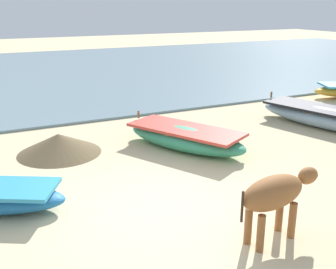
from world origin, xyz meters
TOP-DOWN VIEW (x-y plane):
  - ground at (0.00, 0.00)m, footprint 80.00×80.00m
  - sea_water at (0.00, 16.01)m, footprint 60.00×20.00m
  - fishing_boat_1 at (6.50, 2.46)m, footprint 2.29×4.42m
  - fishing_boat_4 at (1.87, 2.63)m, footprint 2.55×3.47m
  - cow_adult_brown at (1.12, -1.60)m, footprint 1.64×0.62m
  - debris_pile_1 at (-1.04, 3.71)m, footprint 2.73×2.73m

SIDE VIEW (x-z plane):
  - ground at x=0.00m, z-range 0.00..0.00m
  - sea_water at x=0.00m, z-range 0.00..0.08m
  - debris_pile_1 at x=-1.04m, z-range 0.00..0.49m
  - fishing_boat_4 at x=1.87m, z-range -0.08..0.68m
  - fishing_boat_1 at x=6.50m, z-range -0.08..0.70m
  - cow_adult_brown at x=1.12m, z-range 0.23..1.30m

